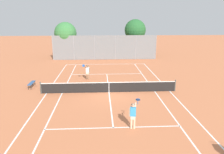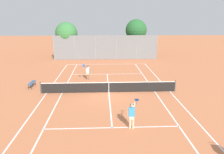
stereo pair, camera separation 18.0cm
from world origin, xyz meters
name	(u,v)px [view 2 (the right image)]	position (x,y,z in m)	size (l,w,h in m)	color
ground_plane	(109,92)	(0.00, 0.00, 0.00)	(120.00, 120.00, 0.00)	#C67047
court_line_markings	(109,92)	(0.00, 0.00, 0.00)	(11.10, 23.90, 0.01)	white
tennis_net	(109,87)	(0.00, 0.00, 0.51)	(12.00, 0.10, 1.07)	#474C47
player_near_side	(132,114)	(1.17, -6.52, 0.93)	(0.76, 0.72, 1.77)	beige
player_far_left	(88,71)	(-2.09, 4.06, 0.93)	(0.80, 0.71, 1.77)	#936B4C
loose_tennis_ball_0	(88,75)	(-2.22, 6.14, 0.03)	(0.07, 0.07, 0.07)	#D1DB33
loose_tennis_ball_1	(89,72)	(-2.21, 7.12, 0.03)	(0.07, 0.07, 0.07)	#D1DB33
loose_tennis_ball_2	(155,82)	(4.89, 3.03, 0.03)	(0.07, 0.07, 0.07)	#D1DB33
loose_tennis_ball_4	(82,73)	(-2.92, 6.80, 0.03)	(0.07, 0.07, 0.07)	#D1DB33
loose_tennis_ball_5	(108,75)	(0.09, 5.88, 0.03)	(0.07, 0.07, 0.07)	#D1DB33
courtside_bench	(32,83)	(-7.29, 1.81, 0.41)	(0.36, 1.50, 0.47)	#33598C
back_fence	(106,48)	(0.00, 15.36, 1.88)	(16.05, 0.08, 3.76)	gray
tree_behind_left	(66,34)	(-6.21, 16.94, 3.90)	(3.48, 3.48, 5.71)	brown
tree_behind_right	(136,31)	(5.22, 18.89, 4.17)	(3.57, 3.57, 6.09)	brown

